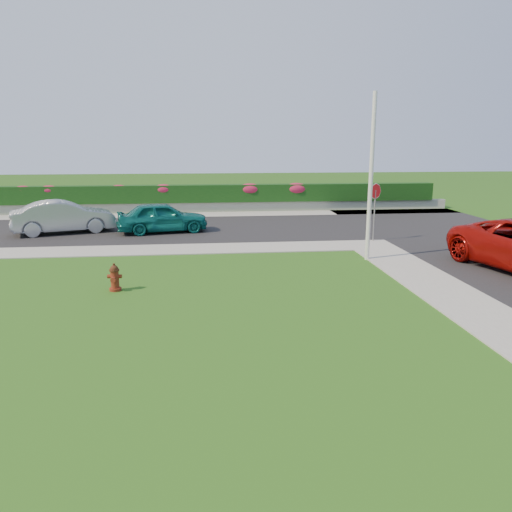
{
  "coord_description": "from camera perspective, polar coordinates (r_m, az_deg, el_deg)",
  "views": [
    {
      "loc": [
        -0.16,
        -11.46,
        4.39
      ],
      "look_at": [
        1.46,
        3.61,
        0.9
      ],
      "focal_mm": 35.0,
      "sensor_mm": 36.0,
      "label": 1
    }
  ],
  "objects": [
    {
      "name": "utility_pole",
      "position": [
        19.01,
        12.99,
        8.65
      ],
      "size": [
        0.16,
        0.16,
        6.14
      ],
      "primitive_type": "cylinder",
      "color": "silver",
      "rests_on": "ground"
    },
    {
      "name": "flower_clump_c",
      "position": [
        32.51,
        -15.4,
        7.38
      ],
      "size": [
        1.08,
        0.7,
        0.54
      ],
      "primitive_type": "ellipsoid",
      "color": "#AA1D43",
      "rests_on": "hedge"
    },
    {
      "name": "flower_clump_a",
      "position": [
        33.9,
        -25.08,
        6.84
      ],
      "size": [
        1.09,
        0.7,
        0.55
      ],
      "primitive_type": "ellipsoid",
      "color": "#AA1D43",
      "rests_on": "hedge"
    },
    {
      "name": "fire_hydrant",
      "position": [
        15.55,
        -15.85,
        -2.42
      ],
      "size": [
        0.43,
        0.41,
        0.84
      ],
      "rotation": [
        0.0,
        0.0,
        -0.09
      ],
      "color": "#4B1B0B",
      "rests_on": "ground"
    },
    {
      "name": "sedan_silver",
      "position": [
        25.96,
        -21.11,
        4.21
      ],
      "size": [
        5.06,
        3.08,
        1.57
      ],
      "primitive_type": "imported",
      "rotation": [
        0.0,
        0.0,
        1.89
      ],
      "color": "#95979C",
      "rests_on": "street_far"
    },
    {
      "name": "flower_clump_e",
      "position": [
        32.24,
        -0.72,
        7.67
      ],
      "size": [
        1.45,
        0.93,
        0.72
      ],
      "primitive_type": "ellipsoid",
      "color": "#AA1D43",
      "rests_on": "hedge"
    },
    {
      "name": "hedge",
      "position": [
        32.24,
        -7.64,
        7.08
      ],
      "size": [
        32.0,
        0.9,
        1.1
      ],
      "primitive_type": "cube",
      "color": "black",
      "rests_on": "retaining_wall"
    },
    {
      "name": "flower_clump_f",
      "position": [
        32.67,
        4.63,
        7.68
      ],
      "size": [
        1.5,
        0.97,
        0.75
      ],
      "primitive_type": "ellipsoid",
      "color": "#AA1D43",
      "rests_on": "hedge"
    },
    {
      "name": "sedan_teal",
      "position": [
        24.84,
        -10.65,
        4.39
      ],
      "size": [
        4.61,
        2.57,
        1.48
      ],
      "primitive_type": "imported",
      "rotation": [
        0.0,
        0.0,
        1.77
      ],
      "color": "#0C5C57",
      "rests_on": "street_far"
    },
    {
      "name": "sidewalk_far",
      "position": [
        21.72,
        -21.58,
        0.44
      ],
      "size": [
        24.0,
        2.0,
        0.04
      ],
      "primitive_type": "cube",
      "color": "gray",
      "rests_on": "ground"
    },
    {
      "name": "street_far",
      "position": [
        26.28,
        -16.66,
        2.85
      ],
      "size": [
        26.0,
        8.0,
        0.04
      ],
      "primitive_type": "cube",
      "color": "black",
      "rests_on": "ground"
    },
    {
      "name": "ground",
      "position": [
        12.28,
        -5.01,
        -8.05
      ],
      "size": [
        120.0,
        120.0,
        0.0
      ],
      "primitive_type": "plane",
      "color": "black",
      "rests_on": "ground"
    },
    {
      "name": "retaining_wall",
      "position": [
        32.23,
        -7.6,
        5.56
      ],
      "size": [
        34.0,
        0.4,
        0.6
      ],
      "primitive_type": "cube",
      "color": "gray",
      "rests_on": "ground"
    },
    {
      "name": "stop_sign",
      "position": [
        22.77,
        13.47,
        6.44
      ],
      "size": [
        0.62,
        0.38,
        2.61
      ],
      "rotation": [
        0.0,
        0.0,
        0.15
      ],
      "color": "slate",
      "rests_on": "ground"
    },
    {
      "name": "flower_clump_b",
      "position": [
        33.44,
        -22.56,
        6.97
      ],
      "size": [
        1.17,
        0.75,
        0.59
      ],
      "primitive_type": "ellipsoid",
      "color": "#AA1D43",
      "rests_on": "hedge"
    },
    {
      "name": "curb_corner",
      "position": [
        22.12,
        12.9,
        1.24
      ],
      "size": [
        2.0,
        2.0,
        0.04
      ],
      "primitive_type": "cube",
      "color": "gray",
      "rests_on": "ground"
    },
    {
      "name": "flower_clump_d",
      "position": [
        32.19,
        -10.53,
        7.5
      ],
      "size": [
        1.28,
        0.82,
        0.64
      ],
      "primitive_type": "ellipsoid",
      "color": "#AA1D43",
      "rests_on": "hedge"
    },
    {
      "name": "sidewalk_beyond",
      "position": [
        30.78,
        -7.65,
        4.69
      ],
      "size": [
        34.0,
        2.0,
        0.04
      ],
      "primitive_type": "cube",
      "color": "gray",
      "rests_on": "ground"
    }
  ]
}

